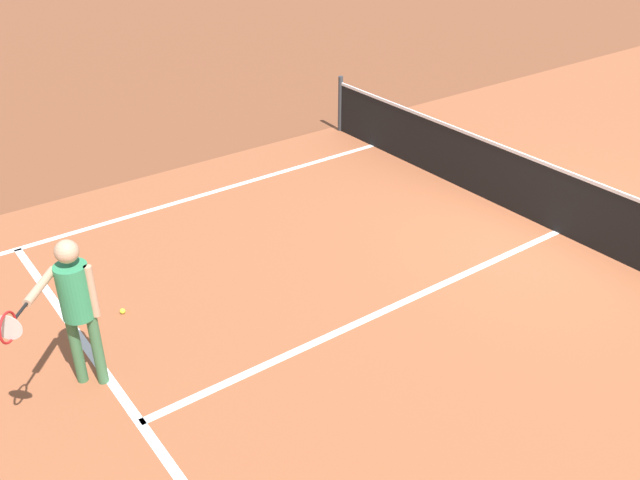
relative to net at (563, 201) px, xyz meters
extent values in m
plane|color=brown|center=(0.00, 0.00, -0.49)|extent=(60.00, 60.00, 0.00)
cube|color=#9E5433|center=(0.00, 0.00, -0.49)|extent=(10.62, 24.40, 0.00)
cube|color=white|center=(-4.11, -5.95, -0.49)|extent=(0.10, 11.89, 0.01)
cube|color=white|center=(0.00, -6.40, -0.49)|extent=(8.22, 0.10, 0.01)
cube|color=white|center=(0.00, -3.20, -0.49)|extent=(0.10, 6.40, 0.01)
cylinder|color=#33383D|center=(-5.10, 0.00, 0.04)|extent=(0.09, 0.09, 1.07)
cube|color=black|center=(0.00, 0.00, -0.04)|extent=(10.19, 0.02, 0.91)
cube|color=white|center=(0.00, 0.00, 0.44)|extent=(10.19, 0.03, 0.05)
cylinder|color=#3F7247|center=(-0.79, -6.46, -0.08)|extent=(0.11, 0.11, 0.83)
cylinder|color=#3F7247|center=(-0.93, -6.62, -0.08)|extent=(0.11, 0.11, 0.83)
cylinder|color=#338C59|center=(-0.86, -6.54, 0.63)|extent=(0.32, 0.32, 0.58)
sphere|color=tan|center=(-0.86, -6.54, 1.07)|extent=(0.23, 0.23, 0.23)
cylinder|color=tan|center=(-0.75, -6.41, 0.63)|extent=(0.08, 0.08, 0.56)
cylinder|color=tan|center=(-0.76, -6.85, 0.87)|extent=(0.48, 0.43, 0.08)
cylinder|color=black|center=(-0.46, -7.11, 0.87)|extent=(0.18, 0.17, 0.03)
torus|color=red|center=(-0.28, -7.27, 0.87)|extent=(0.23, 0.20, 0.28)
cylinder|color=silver|center=(-0.28, -7.27, 0.87)|extent=(0.17, 0.19, 0.25)
sphere|color=#CCE033|center=(-1.81, -5.82, -0.46)|extent=(0.07, 0.07, 0.07)
camera|label=1|loc=(5.03, -7.94, 4.37)|focal=39.08mm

